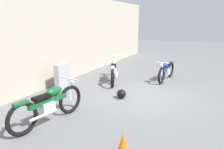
# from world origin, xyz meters

# --- Properties ---
(ground_plane) EXTENTS (40.00, 40.00, 0.00)m
(ground_plane) POSITION_xyz_m (0.00, 0.00, 0.00)
(ground_plane) COLOR slate
(building_wall) EXTENTS (18.00, 0.30, 3.48)m
(building_wall) POSITION_xyz_m (0.00, 3.62, 1.74)
(building_wall) COLOR #B2A893
(building_wall) RESTS_ON ground_plane
(stone_marker) EXTENTS (0.75, 0.26, 0.93)m
(stone_marker) POSITION_xyz_m (-0.64, 2.88, 0.47)
(stone_marker) COLOR #9E9EA3
(stone_marker) RESTS_ON ground_plane
(helmet) EXTENTS (0.29, 0.29, 0.29)m
(helmet) POSITION_xyz_m (-0.58, 0.61, 0.15)
(helmet) COLOR black
(helmet) RESTS_ON ground_plane
(traffic_cone) EXTENTS (0.32, 0.32, 0.55)m
(traffic_cone) POSITION_xyz_m (-3.45, -0.69, 0.28)
(traffic_cone) COLOR orange
(traffic_cone) RESTS_ON ground_plane
(motorcycle_silver) EXTENTS (2.06, 1.02, 0.98)m
(motorcycle_silver) POSITION_xyz_m (1.05, 1.67, 0.47)
(motorcycle_silver) COLOR black
(motorcycle_silver) RESTS_ON ground_plane
(motorcycle_green) EXTENTS (2.16, 0.61, 0.97)m
(motorcycle_green) POSITION_xyz_m (-2.87, 1.48, 0.47)
(motorcycle_green) COLOR black
(motorcycle_green) RESTS_ON ground_plane
(motorcycle_blue) EXTENTS (1.91, 0.53, 0.86)m
(motorcycle_blue) POSITION_xyz_m (2.19, -0.18, 0.41)
(motorcycle_blue) COLOR black
(motorcycle_blue) RESTS_ON ground_plane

